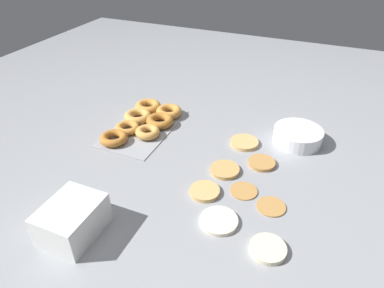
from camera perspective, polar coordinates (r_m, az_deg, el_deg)
name	(u,v)px	position (r m, az deg, el deg)	size (l,w,h in m)	color
ground_plane	(215,175)	(1.09, 3.82, -5.26)	(3.00, 3.00, 0.00)	gray
pancake_0	(219,221)	(0.94, 4.49, -12.64)	(0.10, 0.10, 0.01)	beige
pancake_1	(262,163)	(1.15, 11.56, -3.10)	(0.09, 0.09, 0.01)	#B27F42
pancake_2	(271,206)	(1.01, 13.06, -10.02)	(0.08, 0.08, 0.01)	#B27F42
pancake_3	(268,249)	(0.90, 12.52, -16.69)	(0.09, 0.09, 0.01)	beige
pancake_4	(244,142)	(1.24, 8.70, 0.25)	(0.10, 0.10, 0.01)	tan
pancake_5	(244,190)	(1.04, 8.62, -7.64)	(0.08, 0.08, 0.01)	#B27F42
pancake_6	(204,191)	(1.02, 2.09, -7.87)	(0.09, 0.09, 0.01)	tan
pancake_7	(225,170)	(1.11, 5.50, -4.31)	(0.09, 0.09, 0.01)	tan
donut_tray	(145,121)	(1.35, -7.81, 3.79)	(0.37, 0.22, 0.04)	#93969B
batter_bowl	(298,136)	(1.29, 17.19, 1.31)	(0.17, 0.17, 0.05)	white
container_stack	(72,220)	(0.94, -19.33, -11.81)	(0.16, 0.13, 0.09)	white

